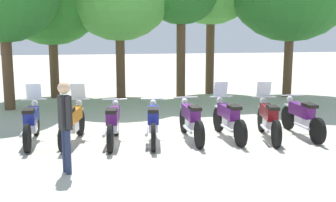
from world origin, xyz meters
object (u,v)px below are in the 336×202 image
Objects in this scene: motorcycle_0 at (32,122)px; person_0 at (65,120)px; motorcycle_3 at (153,122)px; motorcycle_4 at (191,119)px; motorcycle_5 at (228,118)px; motorcycle_6 at (268,118)px; motorcycle_7 at (301,117)px; motorcycle_2 at (113,122)px; motorcycle_1 at (73,121)px.

person_0 is at bearing -158.35° from motorcycle_0.
motorcycle_4 is at bearing -77.39° from motorcycle_3.
motorcycle_5 is at bearing -92.73° from motorcycle_4.
motorcycle_5 is 4.32m from person_0.
motorcycle_0 and motorcycle_6 have the same top height.
person_0 is at bearing 108.21° from motorcycle_7.
motorcycle_6 is 5.12m from person_0.
motorcycle_7 is at bearing -84.23° from motorcycle_2.
person_0 is at bearing 120.43° from motorcycle_6.
motorcycle_3 is 0.99× the size of motorcycle_5.
motorcycle_0 is 2.59m from person_0.
motorcycle_0 is at bearing -90.84° from person_0.
motorcycle_2 is 2.27m from person_0.
motorcycle_2 is 0.96m from motorcycle_3.
motorcycle_7 is (3.81, -0.16, 0.00)m from motorcycle_3.
motorcycle_0 is 5.78m from motorcycle_6.
motorcycle_1 is 1.00× the size of motorcycle_6.
motorcycle_6 is at bearing -85.60° from motorcycle_3.
motorcycle_7 is (5.72, -0.48, -0.01)m from motorcycle_1.
motorcycle_0 is at bearing 86.08° from motorcycle_7.
motorcycle_4 is 1.00× the size of motorcycle_7.
motorcycle_2 is at bearing 96.68° from motorcycle_6.
motorcycle_3 and motorcycle_7 have the same top height.
motorcycle_2 is 0.99× the size of motorcycle_7.
motorcycle_5 is 1.01× the size of motorcycle_6.
motorcycle_4 is (3.82, -0.43, -0.01)m from motorcycle_0.
motorcycle_2 and motorcycle_4 have the same top height.
motorcycle_1 and motorcycle_5 have the same top height.
motorcycle_2 and motorcycle_7 have the same top height.
motorcycle_3 is 1.90m from motorcycle_5.
motorcycle_3 is 0.99× the size of motorcycle_7.
motorcycle_6 reaches higher than motorcycle_2.
motorcycle_1 is 5.74m from motorcycle_7.
motorcycle_6 is at bearing 96.62° from motorcycle_7.
motorcycle_4 is 3.53m from person_0.
motorcycle_1 is at bearing 89.48° from motorcycle_3.
motorcycle_1 is at bearing 84.94° from motorcycle_4.
motorcycle_1 is at bearing 94.92° from motorcycle_6.
motorcycle_5 is at bearing -80.63° from motorcycle_3.
motorcycle_4 is (1.90, -0.04, 0.00)m from motorcycle_2.
motorcycle_5 is 0.99m from motorcycle_6.
motorcycle_0 is 1.01× the size of motorcycle_6.
person_0 is (-5.77, -1.72, 0.52)m from motorcycle_7.
motorcycle_2 is at bearing -101.10° from motorcycle_0.
motorcycle_3 and motorcycle_4 have the same top height.
motorcycle_3 is (2.87, -0.49, -0.01)m from motorcycle_0.
motorcycle_7 is at bearing -93.95° from motorcycle_4.
motorcycle_3 is at bearing -86.88° from motorcycle_2.
motorcycle_2 is 3.84m from motorcycle_6.
motorcycle_5 is 1.26× the size of person_0.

